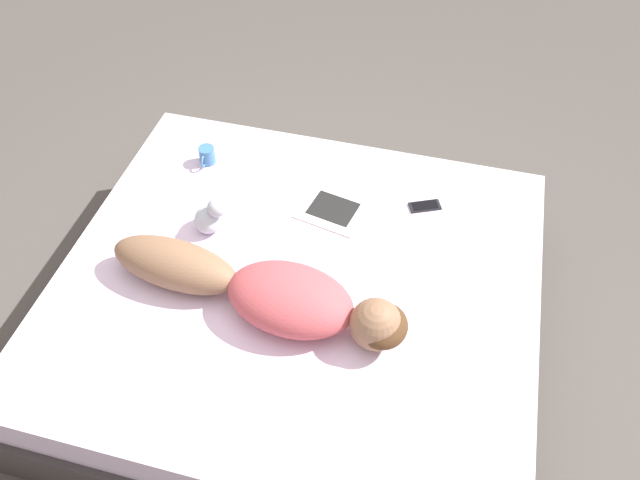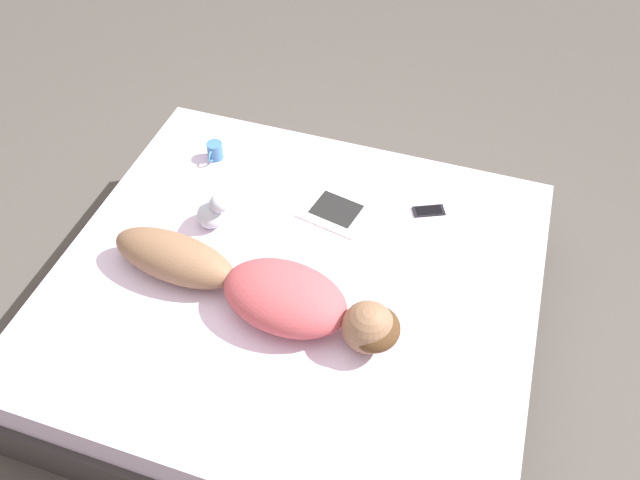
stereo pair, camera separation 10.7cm
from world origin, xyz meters
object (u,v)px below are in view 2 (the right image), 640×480
object	(u,v)px
person	(262,289)
cell_phone	(429,211)
open_magazine	(349,194)
coffee_mug	(215,151)

from	to	relation	value
person	cell_phone	size ratio (longest dim) A/B	8.03
person	cell_phone	world-z (taller)	person
person	open_magazine	world-z (taller)	person
open_magazine	cell_phone	size ratio (longest dim) A/B	3.51
person	coffee_mug	bearing A→B (deg)	-137.91
open_magazine	cell_phone	xyz separation A→B (m)	(-0.01, 0.38, 0.00)
coffee_mug	cell_phone	xyz separation A→B (m)	(0.04, 1.07, -0.04)
person	coffee_mug	size ratio (longest dim) A/B	11.10
person	open_magazine	bearing A→B (deg)	173.82
open_magazine	cell_phone	world-z (taller)	same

